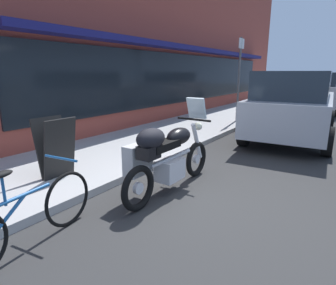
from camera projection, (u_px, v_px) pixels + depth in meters
ground_plane at (194, 196)px, 4.19m from camera, size 80.00×80.00×0.00m
storefront_building at (189, 19)px, 10.95m from camera, size 21.61×0.90×7.81m
sidewalk_curb at (240, 111)px, 12.80m from camera, size 30.00×2.72×0.12m
touring_motorcycle at (165, 155)px, 4.15m from camera, size 2.18×0.68×1.39m
parked_bicycle at (27, 217)px, 2.84m from camera, size 1.74×0.48×0.92m
parked_minivan at (294, 104)px, 7.60m from camera, size 4.82×2.29×1.82m
sandwich_board_sign at (56, 147)px, 4.53m from camera, size 0.55×0.42×0.97m
parking_sign_pole at (239, 73)px, 9.50m from camera, size 0.44×0.07×2.79m
parked_car_down_block at (316, 91)px, 13.09m from camera, size 4.70×2.21×1.78m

